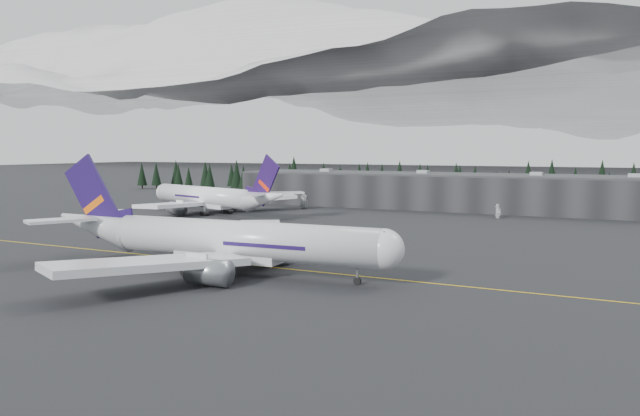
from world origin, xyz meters
The scene contains 9 objects.
ground centered at (0.00, 0.00, 0.00)m, with size 1400.00×1400.00×0.00m, color black.
taxiline centered at (0.00, -2.00, 0.01)m, with size 400.00×0.40×0.02m, color gold.
terminal centered at (0.00, 125.00, 6.30)m, with size 160.00×30.00×12.60m.
treeline centered at (0.00, 162.00, 7.50)m, with size 360.00×20.00×15.00m, color black.
mountain_ridge centered at (0.00, 1000.00, 0.00)m, with size 4400.00×900.00×420.00m, color white, non-canonical shape.
jet_main centered at (-5.92, -9.88, 5.83)m, with size 70.33×64.80×20.67m.
jet_parked centered at (-63.90, 68.97, 5.64)m, with size 66.20×59.64×20.00m.
gse_vehicle_a centered at (-45.92, 98.66, 0.74)m, with size 2.44×5.30×1.47m, color #B9B8BB.
gse_vehicle_b centered at (22.66, 98.38, 0.78)m, with size 1.85×4.59×1.56m, color white.
Camera 1 is at (59.58, -98.38, 21.62)m, focal length 35.00 mm.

